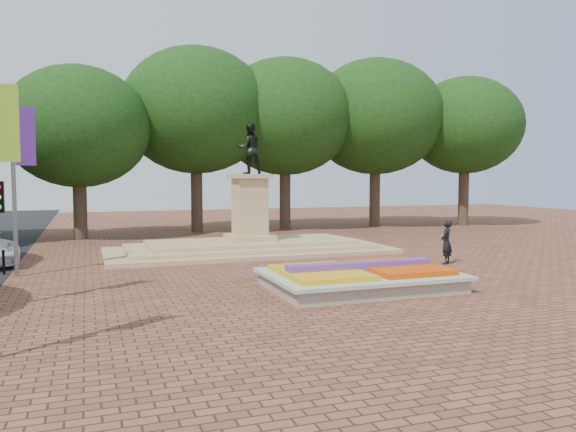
# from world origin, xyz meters

# --- Properties ---
(ground) EXTENTS (90.00, 90.00, 0.00)m
(ground) POSITION_xyz_m (0.00, 0.00, 0.00)
(ground) COLOR brown
(ground) RESTS_ON ground
(flower_bed) EXTENTS (6.30, 4.30, 0.91)m
(flower_bed) POSITION_xyz_m (1.03, -2.00, 0.38)
(flower_bed) COLOR gray
(flower_bed) RESTS_ON ground
(monument) EXTENTS (14.00, 6.00, 6.40)m
(monument) POSITION_xyz_m (0.00, 8.00, 0.88)
(monument) COLOR tan
(monument) RESTS_ON ground
(tree_row_back) EXTENTS (44.80, 8.80, 10.43)m
(tree_row_back) POSITION_xyz_m (2.33, 18.00, 6.67)
(tree_row_back) COLOR #392A1F
(tree_row_back) RESTS_ON ground
(pedestrian) EXTENTS (0.83, 0.80, 1.92)m
(pedestrian) POSITION_xyz_m (6.98, 1.53, 0.96)
(pedestrian) COLOR black
(pedestrian) RESTS_ON ground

